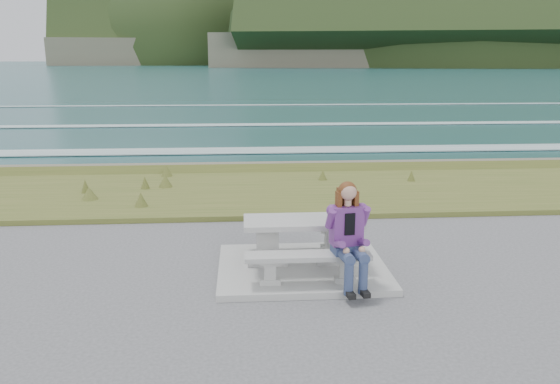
{
  "coord_description": "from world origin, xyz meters",
  "views": [
    {
      "loc": [
        -0.9,
        -7.95,
        3.25
      ],
      "look_at": [
        -0.26,
        1.2,
        0.99
      ],
      "focal_mm": 35.0,
      "sensor_mm": 36.0,
      "label": 1
    }
  ],
  "objects": [
    {
      "name": "grass_verge",
      "position": [
        0.0,
        5.0,
        0.0
      ],
      "size": [
        160.0,
        4.5,
        0.22
      ],
      "primitive_type": "cube",
      "color": "#455620",
      "rests_on": "ground"
    },
    {
      "name": "ocean",
      "position": [
        0.0,
        25.09,
        -1.74
      ],
      "size": [
        1600.0,
        1600.0,
        0.09
      ],
      "color": "#1C4D50",
      "rests_on": "ground"
    },
    {
      "name": "shore_drop",
      "position": [
        0.0,
        7.9,
        0.0
      ],
      "size": [
        160.0,
        0.8,
        2.2
      ],
      "primitive_type": "cube",
      "color": "#68624E",
      "rests_on": "ground"
    },
    {
      "name": "picnic_table",
      "position": [
        0.0,
        0.0,
        0.68
      ],
      "size": [
        1.8,
        0.75,
        0.75
      ],
      "color": "#A7A7A2",
      "rests_on": "concrete_slab"
    },
    {
      "name": "bench_landward",
      "position": [
        0.0,
        -0.7,
        0.45
      ],
      "size": [
        1.8,
        0.35,
        0.45
      ],
      "color": "#A7A7A2",
      "rests_on": "concrete_slab"
    },
    {
      "name": "concrete_slab",
      "position": [
        0.0,
        0.0,
        0.05
      ],
      "size": [
        2.6,
        2.1,
        0.1
      ],
      "primitive_type": "cube",
      "color": "#A7A7A2",
      "rests_on": "ground"
    },
    {
      "name": "headland_range",
      "position": [
        190.34,
        398.33,
        9.92
      ],
      "size": [
        729.83,
        363.95,
        197.49
      ],
      "color": "#68624E",
      "rests_on": "ground"
    },
    {
      "name": "bench_seaward",
      "position": [
        0.0,
        0.7,
        0.45
      ],
      "size": [
        1.8,
        0.35,
        0.45
      ],
      "color": "#A7A7A2",
      "rests_on": "concrete_slab"
    },
    {
      "name": "seated_woman",
      "position": [
        0.57,
        -0.84,
        0.65
      ],
      "size": [
        0.52,
        0.8,
        1.49
      ],
      "rotation": [
        0.0,
        0.0,
        0.15
      ],
      "color": "navy",
      "rests_on": "concrete_slab"
    }
  ]
}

